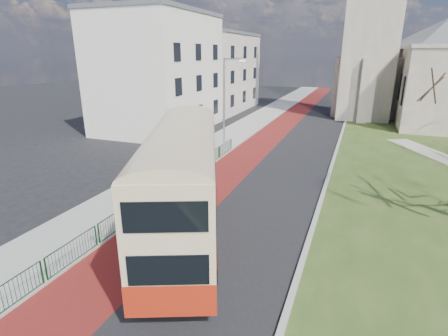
% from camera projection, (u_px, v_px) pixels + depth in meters
% --- Properties ---
extents(ground, '(160.00, 160.00, 0.00)m').
position_uv_depth(ground, '(177.00, 237.00, 17.08)').
color(ground, black).
rests_on(ground, ground).
extents(road_carriageway, '(9.00, 120.00, 0.01)m').
position_uv_depth(road_carriageway, '(288.00, 144.00, 34.26)').
color(road_carriageway, black).
rests_on(road_carriageway, ground).
extents(bus_lane, '(3.40, 120.00, 0.01)m').
position_uv_depth(bus_lane, '(262.00, 142.00, 35.19)').
color(bus_lane, '#591414').
rests_on(bus_lane, ground).
extents(pavement_west, '(4.00, 120.00, 0.12)m').
position_uv_depth(pavement_west, '(226.00, 138.00, 36.48)').
color(pavement_west, gray).
rests_on(pavement_west, ground).
extents(kerb_west, '(0.25, 120.00, 0.13)m').
position_uv_depth(kerb_west, '(245.00, 140.00, 35.79)').
color(kerb_west, '#999993').
rests_on(kerb_west, ground).
extents(kerb_east, '(0.25, 80.00, 0.13)m').
position_uv_depth(kerb_east, '(339.00, 143.00, 34.43)').
color(kerb_east, '#999993').
rests_on(kerb_east, ground).
extents(pedestrian_railing, '(0.07, 24.00, 1.12)m').
position_uv_depth(pedestrian_railing, '(165.00, 190.00, 21.46)').
color(pedestrian_railing, '#0C3616').
rests_on(pedestrian_railing, ground).
extents(gothic_church, '(16.38, 18.00, 40.00)m').
position_uv_depth(gothic_church, '(415.00, 13.00, 42.25)').
color(gothic_church, gray).
rests_on(gothic_church, ground).
extents(street_block_near, '(10.30, 14.30, 13.00)m').
position_uv_depth(street_block_near, '(158.00, 72.00, 39.31)').
color(street_block_near, silver).
rests_on(street_block_near, ground).
extents(street_block_far, '(10.30, 16.30, 11.50)m').
position_uv_depth(street_block_far, '(214.00, 72.00, 53.70)').
color(street_block_far, '#B4A898').
rests_on(street_block_far, ground).
extents(streetlamp, '(2.13, 0.18, 8.00)m').
position_uv_depth(streetlamp, '(226.00, 97.00, 33.05)').
color(streetlamp, gray).
rests_on(streetlamp, pavement_west).
extents(bus, '(7.64, 12.75, 5.27)m').
position_uv_depth(bus, '(184.00, 178.00, 16.31)').
color(bus, '#9D210E').
rests_on(bus, ground).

